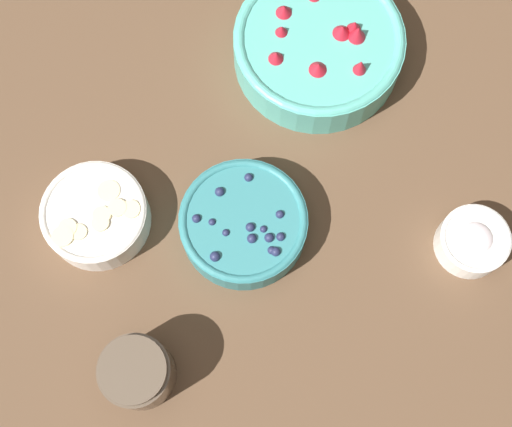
{
  "coord_description": "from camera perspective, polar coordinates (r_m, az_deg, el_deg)",
  "views": [
    {
      "loc": [
        -0.2,
        -0.19,
        1.02
      ],
      "look_at": [
        -0.0,
        0.04,
        0.04
      ],
      "focal_mm": 50.0,
      "sensor_mm": 36.0,
      "label": 1
    }
  ],
  "objects": [
    {
      "name": "jar_chocolate",
      "position": [
        0.99,
        -9.42,
        -12.45
      ],
      "size": [
        0.1,
        0.1,
        0.09
      ],
      "color": "brown",
      "rests_on": "ground_plane"
    },
    {
      "name": "bowl_strawberries",
      "position": [
        1.14,
        5.02,
        13.24
      ],
      "size": [
        0.26,
        0.26,
        0.09
      ],
      "color": "#56B7A8",
      "rests_on": "ground_plane"
    },
    {
      "name": "ground_plane",
      "position": [
        1.05,
        1.55,
        -2.23
      ],
      "size": [
        4.0,
        4.0,
        0.0
      ],
      "primitive_type": "plane",
      "color": "brown"
    },
    {
      "name": "bowl_bananas",
      "position": [
        1.06,
        -12.71,
        -0.13
      ],
      "size": [
        0.15,
        0.15,
        0.05
      ],
      "color": "white",
      "rests_on": "ground_plane"
    },
    {
      "name": "bowl_blueberries",
      "position": [
        1.03,
        -1.01,
        -0.8
      ],
      "size": [
        0.18,
        0.18,
        0.06
      ],
      "color": "teal",
      "rests_on": "ground_plane"
    },
    {
      "name": "bowl_cream",
      "position": [
        1.07,
        16.97,
        -2.11
      ],
      "size": [
        0.1,
        0.1,
        0.05
      ],
      "color": "white",
      "rests_on": "ground_plane"
    }
  ]
}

